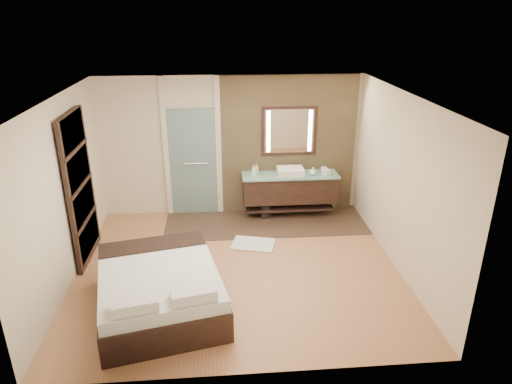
{
  "coord_description": "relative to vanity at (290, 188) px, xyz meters",
  "views": [
    {
      "loc": [
        -0.25,
        -6.23,
        3.83
      ],
      "look_at": [
        0.33,
        0.6,
        1.05
      ],
      "focal_mm": 32.0,
      "sensor_mm": 36.0,
      "label": 1
    }
  ],
  "objects": [
    {
      "name": "stone_wall",
      "position": [
        0.0,
        0.29,
        0.77
      ],
      "size": [
        2.6,
        0.08,
        2.7
      ],
      "primitive_type": "cube",
      "color": "#9D805A",
      "rests_on": "floor"
    },
    {
      "name": "waste_bin",
      "position": [
        -0.48,
        -0.07,
        -0.44
      ],
      "size": [
        0.28,
        0.28,
        0.28
      ],
      "primitive_type": "cylinder",
      "rotation": [
        0.0,
        0.0,
        -0.28
      ],
      "color": "black",
      "rests_on": "floor"
    },
    {
      "name": "frosted_door",
      "position": [
        -1.85,
        0.28,
        0.56
      ],
      "size": [
        1.1,
        0.12,
        2.7
      ],
      "color": "#A0CBCB",
      "rests_on": "floor"
    },
    {
      "name": "mirror_unit",
      "position": [
        0.0,
        0.24,
        1.07
      ],
      "size": [
        1.06,
        0.04,
        0.96
      ],
      "color": "black",
      "rests_on": "stone_wall"
    },
    {
      "name": "soap_bottle_a",
      "position": [
        -0.7,
        -0.04,
        0.39
      ],
      "size": [
        0.11,
        0.11,
        0.22
      ],
      "primitive_type": "imported",
      "rotation": [
        0.0,
        0.0,
        -0.37
      ],
      "color": "white",
      "rests_on": "vanity"
    },
    {
      "name": "tissue_box",
      "position": [
        0.7,
        -0.07,
        0.33
      ],
      "size": [
        0.16,
        0.16,
        0.1
      ],
      "primitive_type": "cube",
      "rotation": [
        0.0,
        0.0,
        0.41
      ],
      "color": "silver",
      "rests_on": "vanity"
    },
    {
      "name": "bath_mat",
      "position": [
        -0.8,
        -1.17,
        -0.56
      ],
      "size": [
        0.82,
        0.67,
        0.02
      ],
      "primitive_type": "cube",
      "rotation": [
        0.0,
        0.0,
        -0.26
      ],
      "color": "silver",
      "rests_on": "floor"
    },
    {
      "name": "cup",
      "position": [
        0.68,
        0.08,
        0.33
      ],
      "size": [
        0.13,
        0.13,
        0.1
      ],
      "primitive_type": "imported",
      "rotation": [
        0.0,
        0.0,
        0.07
      ],
      "color": "white",
      "rests_on": "vanity"
    },
    {
      "name": "floor",
      "position": [
        -1.1,
        -1.92,
        -0.58
      ],
      "size": [
        5.0,
        5.0,
        0.0
      ],
      "primitive_type": "plane",
      "color": "#A36A44",
      "rests_on": "ground"
    },
    {
      "name": "bed",
      "position": [
        -2.2,
        -2.86,
        -0.27
      ],
      "size": [
        1.94,
        2.24,
        0.75
      ],
      "rotation": [
        0.0,
        0.0,
        0.22
      ],
      "color": "black",
      "rests_on": "floor"
    },
    {
      "name": "soap_bottle_b",
      "position": [
        -0.64,
        0.11,
        0.37
      ],
      "size": [
        0.09,
        0.09,
        0.18
      ],
      "primitive_type": "imported",
      "rotation": [
        0.0,
        0.0,
        -0.13
      ],
      "color": "#B2B2B2",
      "rests_on": "vanity"
    },
    {
      "name": "tile_strip",
      "position": [
        -0.5,
        -0.32,
        -0.57
      ],
      "size": [
        3.8,
        1.3,
        0.01
      ],
      "primitive_type": "cube",
      "color": "#3B2920",
      "rests_on": "floor"
    },
    {
      "name": "shoji_partition",
      "position": [
        -3.53,
        -1.32,
        0.63
      ],
      "size": [
        0.06,
        1.2,
        2.4
      ],
      "color": "black",
      "rests_on": "floor"
    },
    {
      "name": "vanity",
      "position": [
        0.0,
        0.0,
        0.0
      ],
      "size": [
        1.85,
        0.55,
        0.88
      ],
      "color": "black",
      "rests_on": "stone_wall"
    },
    {
      "name": "soap_bottle_c",
      "position": [
        0.42,
        -0.08,
        0.36
      ],
      "size": [
        0.14,
        0.14,
        0.16
      ],
      "primitive_type": "imported",
      "rotation": [
        0.0,
        0.0,
        0.21
      ],
      "color": "#C1F3EE",
      "rests_on": "vanity"
    }
  ]
}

